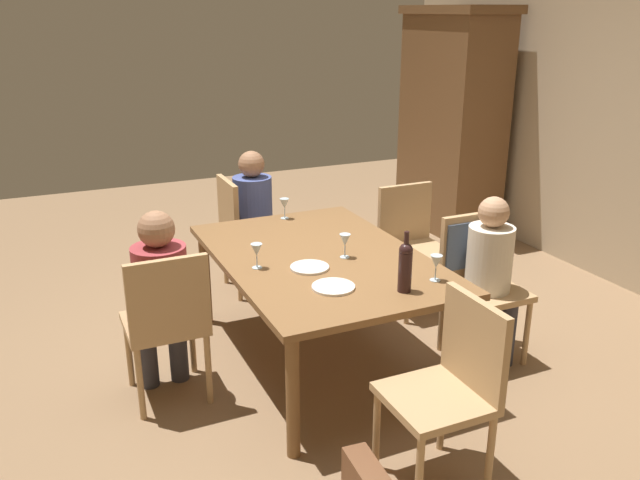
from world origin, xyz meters
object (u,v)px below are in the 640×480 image
(wine_glass_far, at_px, (345,241))
(wine_glass_near_right, at_px, (436,263))
(person_man_bearded, at_px, (256,210))
(dinner_plate_guest_left, at_px, (333,287))
(chair_far_left, at_px, (412,238))
(wine_glass_near_left, at_px, (257,251))
(wine_glass_centre, at_px, (284,204))
(dining_table, at_px, (320,266))
(person_woman_host, at_px, (161,291))
(person_man_guest, at_px, (491,268))
(chair_right_end, at_px, (451,381))
(armoire_cabinet, at_px, (452,121))
(chair_far_right, at_px, (476,266))
(chair_left_end, at_px, (243,227))
(dinner_plate_host, at_px, (310,267))
(chair_near, at_px, (167,318))
(wine_bottle_tall_green, at_px, (405,265))

(wine_glass_far, bearing_deg, wine_glass_near_right, 29.51)
(person_man_bearded, xyz_separation_m, dinner_plate_guest_left, (1.76, -0.16, 0.08))
(chair_far_left, relative_size, wine_glass_far, 6.17)
(wine_glass_near_left, height_order, wine_glass_centre, same)
(chair_far_left, xyz_separation_m, wine_glass_far, (0.58, -0.85, 0.29))
(chair_far_left, relative_size, dinner_plate_guest_left, 3.91)
(wine_glass_near_right, bearing_deg, dining_table, -145.76)
(person_woman_host, height_order, person_man_bearded, person_man_bearded)
(person_man_guest, xyz_separation_m, wine_glass_near_left, (-0.39, -1.39, 0.20))
(person_man_guest, bearing_deg, wine_glass_centre, -53.63)
(chair_right_end, relative_size, wine_glass_far, 6.17)
(armoire_cabinet, xyz_separation_m, chair_far_right, (2.27, -1.37, -0.50))
(person_man_guest, distance_m, wine_glass_far, 0.93)
(person_man_guest, bearing_deg, person_woman_host, -13.16)
(wine_glass_near_left, xyz_separation_m, dinner_plate_guest_left, (0.45, 0.28, -0.10))
(chair_left_end, relative_size, person_man_guest, 0.85)
(dinner_plate_guest_left, bearing_deg, chair_far_right, 100.41)
(armoire_cabinet, height_order, wine_glass_far, armoire_cabinet)
(wine_glass_near_left, bearing_deg, wine_glass_far, 84.01)
(armoire_cabinet, bearing_deg, chair_left_end, -73.47)
(dining_table, relative_size, person_man_guest, 1.65)
(chair_right_end, height_order, wine_glass_centre, chair_right_end)
(dinner_plate_host, bearing_deg, wine_glass_near_right, 51.45)
(dining_table, distance_m, person_man_guest, 1.06)
(chair_near, xyz_separation_m, wine_glass_centre, (-0.87, 1.05, 0.29))
(chair_far_left, distance_m, wine_glass_centre, 0.99)
(dinner_plate_host, bearing_deg, chair_left_end, 177.79)
(chair_right_end, xyz_separation_m, person_man_bearded, (-2.55, -0.06, 0.12))
(person_man_bearded, relative_size, wine_bottle_tall_green, 3.35)
(chair_far_right, relative_size, wine_glass_centre, 6.17)
(person_man_bearded, bearing_deg, chair_far_right, 31.30)
(chair_left_end, relative_size, chair_far_right, 1.00)
(chair_near, xyz_separation_m, person_man_guest, (0.34, 1.94, 0.10))
(dining_table, distance_m, person_man_bearded, 1.27)
(wine_glass_centre, bearing_deg, person_man_guest, 36.37)
(person_man_guest, bearing_deg, chair_left_end, -58.16)
(wine_glass_near_right, distance_m, dinner_plate_guest_left, 0.59)
(chair_right_end, bearing_deg, dining_table, 3.92)
(armoire_cabinet, bearing_deg, person_man_guest, -29.50)
(armoire_cabinet, height_order, wine_glass_centre, armoire_cabinet)
(chair_right_end, bearing_deg, armoire_cabinet, -34.58)
(armoire_cabinet, distance_m, wine_glass_far, 3.06)
(chair_left_end, height_order, wine_glass_near_right, chair_left_end)
(wine_glass_centre, bearing_deg, person_woman_host, -54.01)
(person_man_bearded, distance_m, dinner_plate_guest_left, 1.76)
(dining_table, height_order, dinner_plate_guest_left, dinner_plate_guest_left)
(chair_left_end, bearing_deg, person_woman_host, -35.26)
(chair_near, bearing_deg, wine_glass_near_left, 5.33)
(chair_right_end, bearing_deg, person_man_guest, -46.20)
(person_woman_host, height_order, dinner_plate_guest_left, person_woman_host)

